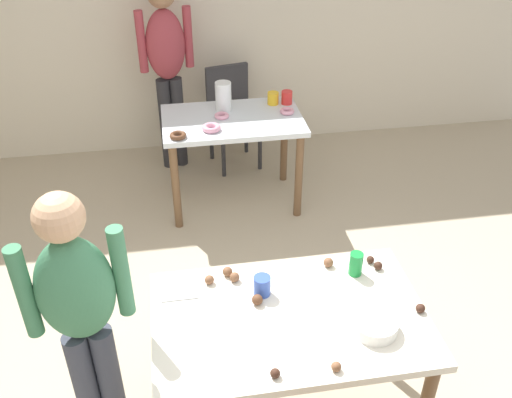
# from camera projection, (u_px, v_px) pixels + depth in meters

# --- Properties ---
(wall_back) EXTENTS (6.40, 0.10, 2.60)m
(wall_back) POSITION_uv_depth(u_px,v_px,m) (205.00, 5.00, 4.85)
(wall_back) COLOR beige
(wall_back) RESTS_ON ground_plane
(dining_table_near) EXTENTS (1.23, 0.78, 0.75)m
(dining_table_near) POSITION_uv_depth(u_px,v_px,m) (289.00, 331.00, 2.60)
(dining_table_near) COLOR silver
(dining_table_near) RESTS_ON ground_plane
(dining_table_far) EXTENTS (1.05, 0.67, 0.75)m
(dining_table_far) POSITION_uv_depth(u_px,v_px,m) (233.00, 132.00, 4.32)
(dining_table_far) COLOR silver
(dining_table_far) RESTS_ON ground_plane
(chair_far_table) EXTENTS (0.48, 0.48, 0.87)m
(chair_far_table) POSITION_uv_depth(u_px,v_px,m) (232.00, 110.00, 4.97)
(chair_far_table) COLOR #2D2D33
(chair_far_table) RESTS_ON ground_plane
(person_girl_near) EXTENTS (0.46, 0.25, 1.47)m
(person_girl_near) POSITION_uv_depth(u_px,v_px,m) (81.00, 312.00, 2.39)
(person_girl_near) COLOR #383D4C
(person_girl_near) RESTS_ON ground_plane
(person_adult_far) EXTENTS (0.46, 0.25, 1.62)m
(person_adult_far) POSITION_uv_depth(u_px,v_px,m) (167.00, 60.00, 4.63)
(person_adult_far) COLOR #28282D
(person_adult_far) RESTS_ON ground_plane
(mixing_bowl) EXTENTS (0.20, 0.20, 0.06)m
(mixing_bowl) POSITION_uv_depth(u_px,v_px,m) (375.00, 325.00, 2.46)
(mixing_bowl) COLOR white
(mixing_bowl) RESTS_ON dining_table_near
(soda_can) EXTENTS (0.07, 0.07, 0.12)m
(soda_can) POSITION_uv_depth(u_px,v_px,m) (356.00, 264.00, 2.75)
(soda_can) COLOR #198438
(soda_can) RESTS_ON dining_table_near
(fork_near) EXTENTS (0.17, 0.02, 0.01)m
(fork_near) POSITION_uv_depth(u_px,v_px,m) (180.00, 299.00, 2.63)
(fork_near) COLOR silver
(fork_near) RESTS_ON dining_table_near
(cup_near_0) EXTENTS (0.08, 0.08, 0.10)m
(cup_near_0) POSITION_uv_depth(u_px,v_px,m) (262.00, 286.00, 2.64)
(cup_near_0) COLOR #3351B2
(cup_near_0) RESTS_ON dining_table_near
(cake_ball_0) EXTENTS (0.05, 0.05, 0.05)m
(cake_ball_0) POSITION_uv_depth(u_px,v_px,m) (235.00, 277.00, 2.73)
(cake_ball_0) COLOR brown
(cake_ball_0) RESTS_ON dining_table_near
(cake_ball_1) EXTENTS (0.05, 0.05, 0.05)m
(cake_ball_1) POSITION_uv_depth(u_px,v_px,m) (209.00, 280.00, 2.71)
(cake_ball_1) COLOR brown
(cake_ball_1) RESTS_ON dining_table_near
(cake_ball_2) EXTENTS (0.04, 0.04, 0.04)m
(cake_ball_2) POSITION_uv_depth(u_px,v_px,m) (378.00, 266.00, 2.80)
(cake_ball_2) COLOR #3D2319
(cake_ball_2) RESTS_ON dining_table_near
(cake_ball_3) EXTENTS (0.04, 0.04, 0.04)m
(cake_ball_3) POSITION_uv_depth(u_px,v_px,m) (336.00, 367.00, 2.28)
(cake_ball_3) COLOR brown
(cake_ball_3) RESTS_ON dining_table_near
(cake_ball_4) EXTENTS (0.04, 0.04, 0.04)m
(cake_ball_4) POSITION_uv_depth(u_px,v_px,m) (420.00, 308.00, 2.56)
(cake_ball_4) COLOR #3D2319
(cake_ball_4) RESTS_ON dining_table_near
(cake_ball_5) EXTENTS (0.05, 0.05, 0.05)m
(cake_ball_5) POSITION_uv_depth(u_px,v_px,m) (228.00, 272.00, 2.76)
(cake_ball_5) COLOR brown
(cake_ball_5) RESTS_ON dining_table_near
(cake_ball_6) EXTENTS (0.05, 0.05, 0.05)m
(cake_ball_6) POSITION_uv_depth(u_px,v_px,m) (257.00, 300.00, 2.60)
(cake_ball_6) COLOR brown
(cake_ball_6) RESTS_ON dining_table_near
(cake_ball_7) EXTENTS (0.05, 0.05, 0.05)m
(cake_ball_7) POSITION_uv_depth(u_px,v_px,m) (328.00, 262.00, 2.82)
(cake_ball_7) COLOR brown
(cake_ball_7) RESTS_ON dining_table_near
(cake_ball_8) EXTENTS (0.04, 0.04, 0.04)m
(cake_ball_8) POSITION_uv_depth(u_px,v_px,m) (275.00, 373.00, 2.25)
(cake_ball_8) COLOR #3D2319
(cake_ball_8) RESTS_ON dining_table_near
(cake_ball_9) EXTENTS (0.04, 0.04, 0.04)m
(cake_ball_9) POSITION_uv_depth(u_px,v_px,m) (370.00, 260.00, 2.84)
(cake_ball_9) COLOR #3D2319
(cake_ball_9) RESTS_ON dining_table_near
(pitcher_far) EXTENTS (0.12, 0.12, 0.22)m
(pitcher_far) POSITION_uv_depth(u_px,v_px,m) (223.00, 96.00, 4.31)
(pitcher_far) COLOR white
(pitcher_far) RESTS_ON dining_table_far
(cup_far_0) EXTENTS (0.09, 0.09, 0.10)m
(cup_far_0) POSITION_uv_depth(u_px,v_px,m) (287.00, 97.00, 4.45)
(cup_far_0) COLOR red
(cup_far_0) RESTS_ON dining_table_far
(cup_far_1) EXTENTS (0.09, 0.09, 0.10)m
(cup_far_1) POSITION_uv_depth(u_px,v_px,m) (273.00, 98.00, 4.44)
(cup_far_1) COLOR yellow
(cup_far_1) RESTS_ON dining_table_far
(donut_far_0) EXTENTS (0.12, 0.12, 0.04)m
(donut_far_0) POSITION_uv_depth(u_px,v_px,m) (178.00, 136.00, 3.98)
(donut_far_0) COLOR brown
(donut_far_0) RESTS_ON dining_table_far
(donut_far_1) EXTENTS (0.11, 0.11, 0.03)m
(donut_far_1) POSITION_uv_depth(u_px,v_px,m) (221.00, 116.00, 4.25)
(donut_far_1) COLOR pink
(donut_far_1) RESTS_ON dining_table_far
(donut_far_2) EXTENTS (0.14, 0.14, 0.04)m
(donut_far_2) POSITION_uv_depth(u_px,v_px,m) (211.00, 128.00, 4.07)
(donut_far_2) COLOR pink
(donut_far_2) RESTS_ON dining_table_far
(donut_far_3) EXTENTS (0.11, 0.11, 0.03)m
(donut_far_3) POSITION_uv_depth(u_px,v_px,m) (287.00, 111.00, 4.32)
(donut_far_3) COLOR pink
(donut_far_3) RESTS_ON dining_table_far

